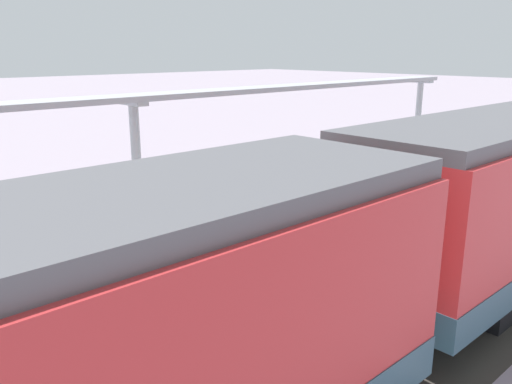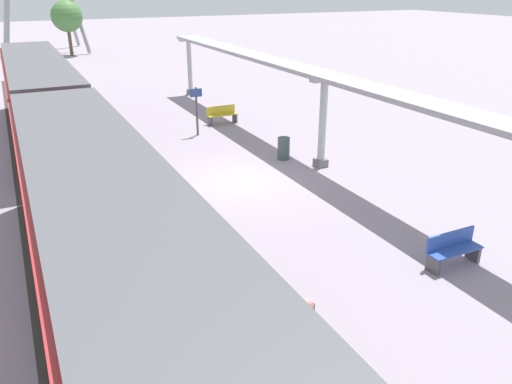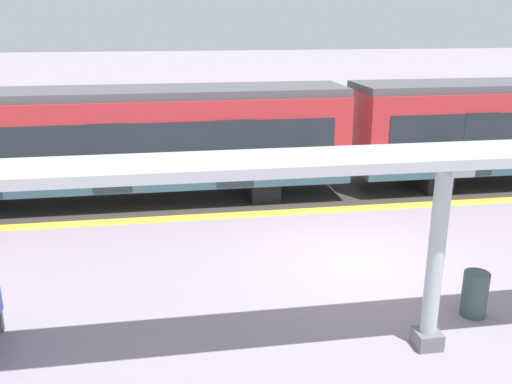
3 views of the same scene
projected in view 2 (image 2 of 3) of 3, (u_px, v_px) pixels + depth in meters
The scene contains 14 objects.
ground_plane at pixel (238, 181), 17.74m from camera, with size 176.00×176.00×0.00m, color gray.
tactile_edge_strip at pixel (135, 200), 16.25m from camera, with size 0.51×38.34×0.01m, color gold.
trackbed at pixel (75, 210), 15.49m from camera, with size 3.20×50.34×0.01m, color #38332D.
train_near_carriage at pixel (104, 238), 9.94m from camera, with size 2.65×14.18×3.48m.
train_far_carriage at pixel (41, 97), 22.15m from camera, with size 2.65×14.18×3.48m.
canopy_pillar_second at pixel (323, 123), 18.55m from camera, with size 1.10×0.44×3.34m.
canopy_pillar_third at pixel (190, 67), 30.85m from camera, with size 1.10×0.44×3.34m.
canopy_beam at pixel (328, 77), 17.73m from camera, with size 1.20×30.89×0.16m, color #A8AAB2.
bench_near_end at pixel (222, 115), 24.86m from camera, with size 1.51×0.48×0.86m.
bench_mid_platform at pixel (453, 249), 12.37m from camera, with size 1.50×0.44×0.86m.
trash_bin at pixel (284, 148), 19.81m from camera, with size 0.48×0.48×0.89m, color #3D5050.
platform_info_sign at pixel (197, 107), 22.60m from camera, with size 0.56×0.10×2.20m.
passenger_waiting_near_edge at pixel (305, 328), 8.71m from camera, with size 0.47×0.46×1.57m.
tree_left_background at pixel (67, 16), 46.74m from camera, with size 2.86×2.86×4.99m.
Camera 2 is at (-6.70, -15.10, 6.52)m, focal length 35.24 mm.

